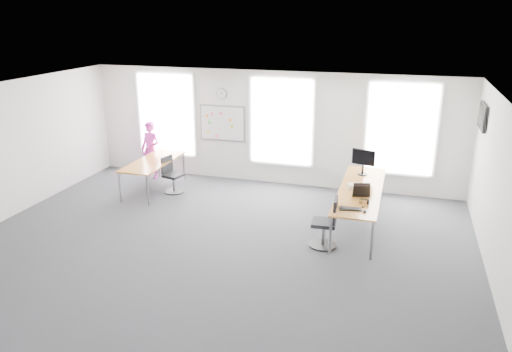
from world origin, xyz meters
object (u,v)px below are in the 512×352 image
(headphones, at_px, (364,202))
(chair_left, at_px, (172,177))
(chair_right, at_px, (327,225))
(monitor, at_px, (363,160))
(keyboard, at_px, (350,209))
(desk_right, at_px, (360,191))
(person, at_px, (151,150))
(desk_left, at_px, (153,163))

(headphones, bearing_deg, chair_left, 167.98)
(chair_right, height_order, monitor, monitor)
(keyboard, xyz_separation_m, headphones, (0.22, 0.37, 0.04))
(desk_right, bearing_deg, chair_right, -111.41)
(person, distance_m, headphones, 6.49)
(person, height_order, headphones, person)
(chair_right, bearing_deg, desk_right, 155.30)
(desk_left, bearing_deg, chair_right, -22.36)
(desk_left, bearing_deg, monitor, 3.40)
(chair_left, distance_m, monitor, 4.82)
(desk_right, bearing_deg, keyboard, -93.57)
(keyboard, height_order, monitor, monitor)
(chair_left, distance_m, keyboard, 5.12)
(chair_left, xyz_separation_m, headphones, (4.95, -1.55, 0.45))
(headphones, relative_size, monitor, 0.30)
(desk_right, relative_size, headphones, 18.28)
(desk_right, xyz_separation_m, person, (-5.86, 1.59, 0.04))
(desk_left, distance_m, headphones, 5.67)
(keyboard, bearing_deg, chair_left, 144.53)
(chair_right, relative_size, chair_left, 1.09)
(desk_left, distance_m, monitor, 5.28)
(desk_right, relative_size, desk_left, 1.54)
(desk_left, relative_size, monitor, 3.55)
(chair_right, bearing_deg, monitor, 165.61)
(chair_left, distance_m, headphones, 5.21)
(chair_left, relative_size, keyboard, 2.17)
(keyboard, bearing_deg, person, 140.57)
(desk_left, xyz_separation_m, monitor, (5.25, 0.31, 0.45))
(desk_right, xyz_separation_m, monitor, (-0.06, 0.99, 0.42))
(desk_left, relative_size, keyboard, 5.03)
(desk_right, distance_m, monitor, 1.08)
(person, distance_m, keyboard, 6.44)
(person, bearing_deg, chair_right, -17.77)
(chair_left, xyz_separation_m, monitor, (4.75, 0.31, 0.77))
(monitor, bearing_deg, desk_right, -70.95)
(desk_right, height_order, chair_left, chair_left)
(desk_right, distance_m, keyboard, 1.24)
(desk_left, height_order, chair_left, chair_left)
(chair_left, bearing_deg, desk_right, -83.36)
(chair_left, bearing_deg, headphones, -92.62)
(person, xyz_separation_m, headphones, (6.01, -2.45, 0.07))
(desk_right, distance_m, headphones, 0.88)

